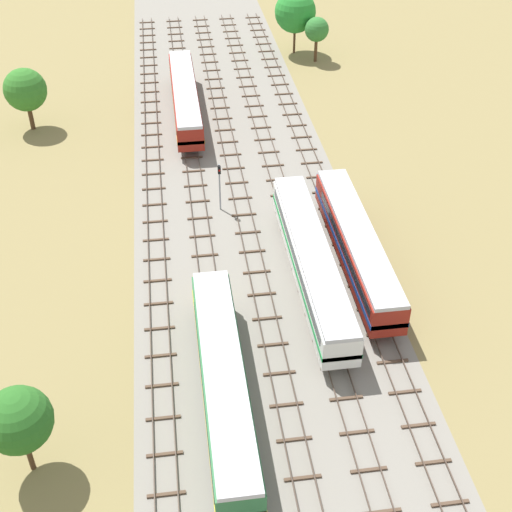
{
  "coord_description": "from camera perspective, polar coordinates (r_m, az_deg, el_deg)",
  "views": [
    {
      "loc": [
        -6.54,
        5.81,
        37.71
      ],
      "look_at": [
        0.0,
        52.92,
        1.5
      ],
      "focal_mm": 48.8,
      "sensor_mm": 36.0,
      "label": 1
    }
  ],
  "objects": [
    {
      "name": "track_centre_right",
      "position": [
        65.27,
        6.97,
        1.82
      ],
      "size": [
        2.4,
        126.0,
        0.29
      ],
      "color": "#47382D",
      "rests_on": "ground"
    },
    {
      "name": "signal_post_nearest",
      "position": [
        66.77,
        -3.0,
        6.13
      ],
      "size": [
        0.28,
        0.47,
        5.05
      ],
      "color": "gray",
      "rests_on": "ground"
    },
    {
      "name": "track_left",
      "position": [
        63.54,
        -4.33,
        0.91
      ],
      "size": [
        2.4,
        126.0,
        0.29
      ],
      "color": "#47382D",
      "rests_on": "ground"
    },
    {
      "name": "track_centre",
      "position": [
        64.41,
        3.27,
        1.53
      ],
      "size": [
        2.4,
        126.0,
        0.29
      ],
      "color": "#47382D",
      "rests_on": "ground"
    },
    {
      "name": "ballast_bed",
      "position": [
        63.11,
        -0.38,
        0.59
      ],
      "size": [
        21.12,
        176.0,
        0.01
      ],
      "primitive_type": "cube",
      "color": "gray",
      "rests_on": "ground"
    },
    {
      "name": "track_centre_left",
      "position": [
        63.83,
        -0.5,
        1.22
      ],
      "size": [
        2.4,
        126.0,
        0.29
      ],
      "color": "#47382D",
      "rests_on": "ground"
    },
    {
      "name": "passenger_coach_centre_near",
      "position": [
        57.69,
        4.57,
        -0.33
      ],
      "size": [
        2.96,
        22.0,
        3.8
      ],
      "color": "white",
      "rests_on": "ground"
    },
    {
      "name": "lineside_tree_4",
      "position": [
        45.06,
        -18.89,
        -12.63
      ],
      "size": [
        4.2,
        4.2,
        6.79
      ],
      "color": "#4C331E",
      "rests_on": "ground"
    },
    {
      "name": "diesel_railcar_left_nearest",
      "position": [
        47.71,
        -2.68,
        -10.16
      ],
      "size": [
        2.96,
        20.5,
        3.8
      ],
      "color": "#286638",
      "rests_on": "ground"
    },
    {
      "name": "passenger_coach_left_midfar",
      "position": [
        85.58,
        -5.84,
        12.88
      ],
      "size": [
        2.96,
        22.0,
        3.8
      ],
      "color": "maroon",
      "rests_on": "ground"
    },
    {
      "name": "lineside_tree_1",
      "position": [
        101.15,
        5.0,
        17.99
      ],
      "size": [
        3.33,
        3.33,
        6.23
      ],
      "color": "#4C331E",
      "rests_on": "ground"
    },
    {
      "name": "track_far_left",
      "position": [
        63.53,
        -8.18,
        0.58
      ],
      "size": [
        2.4,
        126.0,
        0.29
      ],
      "color": "#47382D",
      "rests_on": "ground"
    },
    {
      "name": "lineside_tree_2",
      "position": [
        85.46,
        -18.39,
        12.79
      ],
      "size": [
        4.88,
        4.88,
        7.33
      ],
      "color": "#4C331E",
      "rests_on": "ground"
    },
    {
      "name": "lineside_tree_0",
      "position": [
        103.65,
        3.24,
        19.35
      ],
      "size": [
        5.82,
        5.82,
        8.81
      ],
      "color": "#4C331E",
      "rests_on": "ground"
    },
    {
      "name": "ground_plane",
      "position": [
        63.12,
        -0.38,
        0.59
      ],
      "size": [
        480.0,
        480.0,
        0.0
      ],
      "primitive_type": "plane",
      "color": "olive"
    },
    {
      "name": "diesel_railcar_centre_right_mid",
      "position": [
        59.96,
        8.25,
        0.99
      ],
      "size": [
        2.96,
        20.5,
        3.8
      ],
      "color": "maroon",
      "rests_on": "ground"
    }
  ]
}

